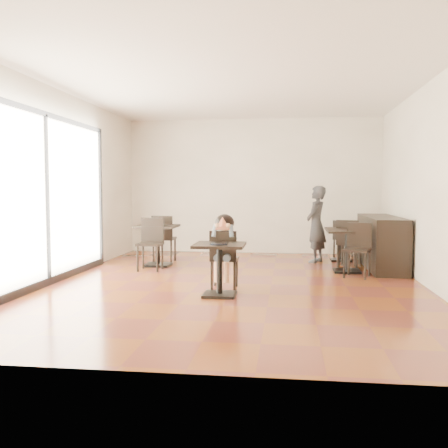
% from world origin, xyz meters
% --- Properties ---
extents(floor, '(6.00, 8.00, 0.01)m').
position_xyz_m(floor, '(0.00, 0.00, 0.00)').
color(floor, brown).
rests_on(floor, ground).
extents(ceiling, '(6.00, 8.00, 0.01)m').
position_xyz_m(ceiling, '(0.00, 0.00, 3.20)').
color(ceiling, white).
rests_on(ceiling, floor).
extents(wall_back, '(6.00, 0.01, 3.20)m').
position_xyz_m(wall_back, '(0.00, 4.00, 1.60)').
color(wall_back, white).
rests_on(wall_back, floor).
extents(wall_front, '(6.00, 0.01, 3.20)m').
position_xyz_m(wall_front, '(0.00, -4.00, 1.60)').
color(wall_front, white).
rests_on(wall_front, floor).
extents(wall_left, '(0.01, 8.00, 3.20)m').
position_xyz_m(wall_left, '(-3.00, 0.00, 1.60)').
color(wall_left, white).
rests_on(wall_left, floor).
extents(wall_right, '(0.01, 8.00, 3.20)m').
position_xyz_m(wall_right, '(3.00, 0.00, 1.60)').
color(wall_right, white).
rests_on(wall_right, floor).
extents(storefront_window, '(0.04, 4.50, 2.60)m').
position_xyz_m(storefront_window, '(-2.97, -0.50, 1.40)').
color(storefront_window, white).
rests_on(storefront_window, floor).
extents(child_table, '(0.71, 0.71, 0.75)m').
position_xyz_m(child_table, '(-0.12, -0.96, 0.38)').
color(child_table, black).
rests_on(child_table, floor).
extents(child_chair, '(0.41, 0.41, 0.91)m').
position_xyz_m(child_chair, '(-0.12, -0.41, 0.45)').
color(child_chair, black).
rests_on(child_chair, floor).
extents(child, '(0.41, 0.57, 1.14)m').
position_xyz_m(child, '(-0.12, -0.41, 0.57)').
color(child, slate).
rests_on(child, child_chair).
extents(plate, '(0.25, 0.25, 0.02)m').
position_xyz_m(plate, '(-0.12, -1.06, 0.76)').
color(plate, black).
rests_on(plate, child_table).
extents(pizza_slice, '(0.26, 0.20, 0.06)m').
position_xyz_m(pizza_slice, '(-0.12, -0.60, 0.99)').
color(pizza_slice, '#DEBB7D').
rests_on(pizza_slice, child).
extents(adult_patron, '(0.57, 0.68, 1.60)m').
position_xyz_m(adult_patron, '(1.43, 2.56, 0.80)').
color(adult_patron, '#333438').
rests_on(adult_patron, floor).
extents(cafe_table_mid, '(0.94, 0.94, 0.78)m').
position_xyz_m(cafe_table_mid, '(1.93, 1.39, 0.39)').
color(cafe_table_mid, black).
rests_on(cafe_table_mid, floor).
extents(cafe_table_left, '(0.78, 0.78, 0.81)m').
position_xyz_m(cafe_table_left, '(-1.73, 1.67, 0.41)').
color(cafe_table_left, black).
rests_on(cafe_table_left, floor).
extents(cafe_table_back, '(0.86, 0.86, 0.70)m').
position_xyz_m(cafe_table_back, '(1.97, 2.86, 0.35)').
color(cafe_table_back, black).
rests_on(cafe_table_back, floor).
extents(chair_mid_a, '(0.54, 0.54, 0.94)m').
position_xyz_m(chair_mid_a, '(2.03, 1.94, 0.47)').
color(chair_mid_a, black).
rests_on(chair_mid_a, floor).
extents(chair_mid_b, '(0.54, 0.54, 0.94)m').
position_xyz_m(chair_mid_b, '(2.03, 0.84, 0.47)').
color(chair_mid_b, black).
rests_on(chair_mid_b, floor).
extents(chair_left_a, '(0.44, 0.44, 0.98)m').
position_xyz_m(chair_left_a, '(-1.73, 2.22, 0.49)').
color(chair_left_a, black).
rests_on(chair_left_a, floor).
extents(chair_left_b, '(0.44, 0.44, 0.98)m').
position_xyz_m(chair_left_b, '(-1.73, 1.12, 0.49)').
color(chair_left_b, black).
rests_on(chair_left_b, floor).
extents(chair_back_a, '(0.49, 0.49, 0.84)m').
position_xyz_m(chair_back_a, '(2.08, 3.41, 0.42)').
color(chair_back_a, black).
rests_on(chair_back_a, floor).
extents(chair_back_b, '(0.49, 0.49, 0.84)m').
position_xyz_m(chair_back_b, '(2.08, 2.31, 0.42)').
color(chair_back_b, black).
rests_on(chair_back_b, floor).
extents(service_counter, '(0.60, 2.40, 1.00)m').
position_xyz_m(service_counter, '(2.65, 2.00, 0.50)').
color(service_counter, black).
rests_on(service_counter, floor).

